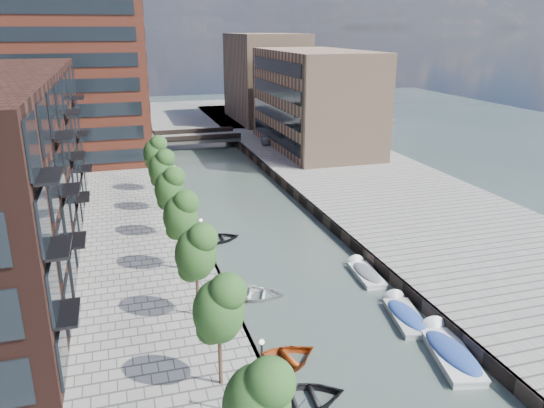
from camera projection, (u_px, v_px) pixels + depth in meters
name	position (u px, v px, depth m)	size (l,w,h in m)	color
water	(246.00, 208.00, 55.61)	(300.00, 300.00, 0.00)	#38473F
quay_right	(383.00, 191.00, 59.82)	(20.00, 140.00, 1.00)	gray
quay_wall_left	(187.00, 209.00, 53.78)	(0.25, 140.00, 1.00)	#332823
quay_wall_right	(300.00, 198.00, 57.12)	(0.25, 140.00, 1.00)	#332823
far_closure	(176.00, 116.00, 109.97)	(80.00, 40.00, 1.00)	gray
apartment_block	(11.00, 172.00, 38.53)	(8.00, 38.00, 14.00)	black
tower	(70.00, 44.00, 68.63)	(18.00, 18.00, 30.00)	brown
tan_block_near	(315.00, 100.00, 77.44)	(12.00, 25.00, 14.00)	#9B795F
tan_block_far	(265.00, 78.00, 100.75)	(12.00, 20.00, 16.00)	#9B795F
bridge	(197.00, 138.00, 84.25)	(13.00, 6.00, 1.30)	gray
tree_0	(257.00, 401.00, 18.90)	(2.50, 2.50, 5.95)	#382619
tree_1	(218.00, 307.00, 25.26)	(2.50, 2.50, 5.95)	#382619
tree_2	(195.00, 251.00, 31.62)	(2.50, 2.50, 5.95)	#382619
tree_3	(180.00, 214.00, 37.98)	(2.50, 2.50, 5.95)	#382619
tree_4	(169.00, 187.00, 44.34)	(2.50, 2.50, 5.95)	#382619
tree_5	(161.00, 167.00, 50.70)	(2.50, 2.50, 5.95)	#382619
tree_6	(155.00, 151.00, 57.06)	(2.50, 2.50, 5.95)	#382619
lamp_0	(262.00, 371.00, 23.45)	(0.24, 0.24, 4.12)	black
lamp_1	(202.00, 240.00, 37.99)	(0.24, 0.24, 4.12)	black
lamp_2	(175.00, 181.00, 52.53)	(0.24, 0.24, 4.12)	black
sloop_1	(300.00, 404.00, 26.62)	(3.45, 4.83, 1.00)	black
sloop_2	(277.00, 367.00, 29.48)	(3.70, 5.18, 1.07)	#A33D11
sloop_3	(253.00, 297.00, 37.17)	(3.16, 4.42, 0.92)	silver
sloop_4	(215.00, 241.00, 46.93)	(3.15, 4.41, 0.91)	black
motorboat_0	(448.00, 351.00, 30.56)	(3.18, 6.02, 1.91)	white
motorboat_3	(404.00, 315.00, 34.52)	(2.59, 5.16, 1.64)	beige
motorboat_4	(365.00, 273.00, 40.42)	(1.93, 4.66, 1.52)	white
car	(266.00, 140.00, 81.29)	(1.47, 3.66, 1.25)	gray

